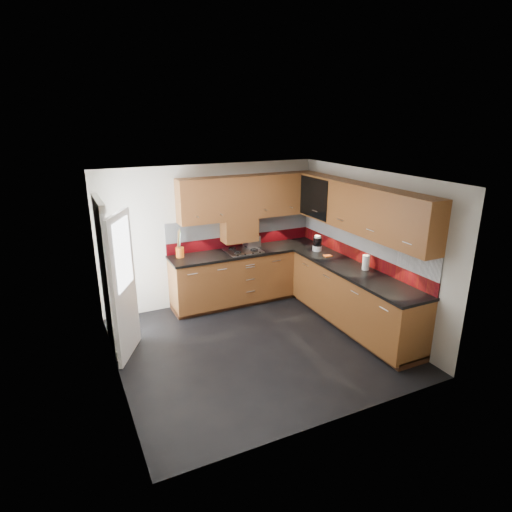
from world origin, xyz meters
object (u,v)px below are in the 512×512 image
gas_hob (243,250)px  toaster (252,242)px  food_processor (317,244)px  utensil_pot (180,251)px

gas_hob → toaster: bearing=34.6°
food_processor → gas_hob: bearing=156.3°
gas_hob → toaster: 0.30m
gas_hob → utensil_pot: (-1.07, 0.16, 0.09)m
toaster → gas_hob: bearing=-145.4°
gas_hob → food_processor: size_ratio=2.21×
utensil_pot → food_processor: utensil_pot is taller
gas_hob → food_processor: food_processor is taller
gas_hob → utensil_pot: bearing=171.6°
toaster → food_processor: (0.92, -0.67, 0.02)m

